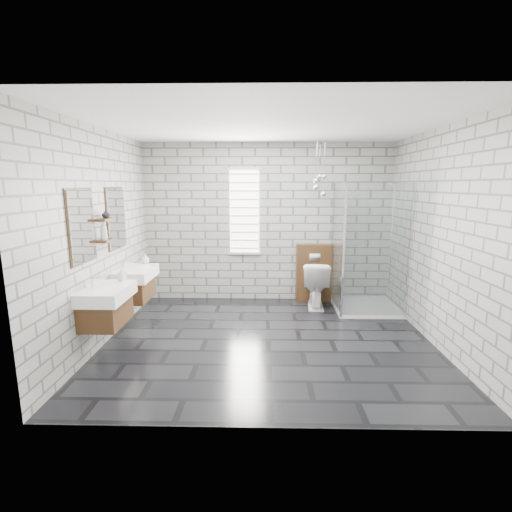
{
  "coord_description": "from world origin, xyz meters",
  "views": [
    {
      "loc": [
        -0.06,
        -4.57,
        2.0
      ],
      "look_at": [
        -0.17,
        0.35,
        1.05
      ],
      "focal_mm": 26.0,
      "sensor_mm": 36.0,
      "label": 1
    }
  ],
  "objects_px": {
    "vanity_left": "(103,295)",
    "cistern_panel": "(313,273)",
    "shower_enclosure": "(362,280)",
    "toilet": "(316,284)",
    "vanity_right": "(133,275)"
  },
  "relations": [
    {
      "from": "vanity_left",
      "to": "cistern_panel",
      "type": "bearing_deg",
      "value": 39.37
    },
    {
      "from": "shower_enclosure",
      "to": "toilet",
      "type": "bearing_deg",
      "value": 162.0
    },
    {
      "from": "vanity_left",
      "to": "cistern_panel",
      "type": "distance_m",
      "value": 3.51
    },
    {
      "from": "shower_enclosure",
      "to": "vanity_right",
      "type": "bearing_deg",
      "value": -167.84
    },
    {
      "from": "vanity_right",
      "to": "vanity_left",
      "type": "bearing_deg",
      "value": -90.0
    },
    {
      "from": "cistern_panel",
      "to": "vanity_left",
      "type": "bearing_deg",
      "value": -140.63
    },
    {
      "from": "shower_enclosure",
      "to": "toilet",
      "type": "distance_m",
      "value": 0.75
    },
    {
      "from": "vanity_right",
      "to": "toilet",
      "type": "height_order",
      "value": "vanity_right"
    },
    {
      "from": "vanity_left",
      "to": "cistern_panel",
      "type": "xyz_separation_m",
      "value": [
        2.71,
        2.22,
        -0.26
      ]
    },
    {
      "from": "vanity_left",
      "to": "shower_enclosure",
      "type": "xyz_separation_m",
      "value": [
        3.41,
        1.7,
        -0.25
      ]
    },
    {
      "from": "cistern_panel",
      "to": "shower_enclosure",
      "type": "xyz_separation_m",
      "value": [
        0.7,
        -0.52,
        0.0
      ]
    },
    {
      "from": "vanity_left",
      "to": "toilet",
      "type": "distance_m",
      "value": 3.35
    },
    {
      "from": "vanity_left",
      "to": "shower_enclosure",
      "type": "distance_m",
      "value": 3.82
    },
    {
      "from": "vanity_left",
      "to": "shower_enclosure",
      "type": "bearing_deg",
      "value": 26.57
    },
    {
      "from": "vanity_left",
      "to": "cistern_panel",
      "type": "height_order",
      "value": "vanity_left"
    }
  ]
}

